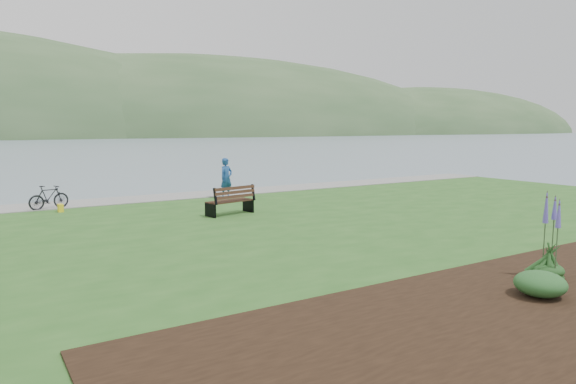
% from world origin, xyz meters
% --- Properties ---
extents(ground, '(600.00, 600.00, 0.00)m').
position_xyz_m(ground, '(0.00, 0.00, 0.00)').
color(ground, slate).
rests_on(ground, ground).
extents(lawn, '(34.00, 20.00, 0.40)m').
position_xyz_m(lawn, '(0.00, -2.00, 0.20)').
color(lawn, '#28571E').
rests_on(lawn, ground).
extents(shoreline_path, '(34.00, 2.20, 0.03)m').
position_xyz_m(shoreline_path, '(0.00, 6.90, 0.42)').
color(shoreline_path, gray).
rests_on(shoreline_path, lawn).
extents(far_hillside, '(580.00, 80.00, 38.00)m').
position_xyz_m(far_hillside, '(20.00, 170.00, 0.00)').
color(far_hillside, '#375831').
rests_on(far_hillside, ground).
extents(park_bench, '(1.81, 1.02, 1.06)m').
position_xyz_m(park_bench, '(-2.13, 1.29, 0.93)').
color(park_bench, black).
rests_on(park_bench, lawn).
extents(person, '(0.87, 0.72, 2.05)m').
position_xyz_m(person, '(-0.44, 5.32, 1.42)').
color(person, navy).
rests_on(person, lawn).
extents(bicycle_b, '(0.85, 1.56, 0.90)m').
position_xyz_m(bicycle_b, '(-7.43, 6.06, 0.85)').
color(bicycle_b, black).
rests_on(bicycle_b, lawn).
extents(pannier, '(0.18, 0.28, 0.29)m').
position_xyz_m(pannier, '(-7.17, 5.15, 0.54)').
color(pannier, yellow).
rests_on(pannier, lawn).
extents(echium_4, '(0.62, 0.62, 2.05)m').
position_xyz_m(echium_4, '(-0.04, -9.11, 1.21)').
color(echium_4, '#163D16').
rests_on(echium_4, garden_bed).
extents(shrub_0, '(0.91, 0.91, 0.45)m').
position_xyz_m(shrub_0, '(-1.26, -9.70, 0.67)').
color(shrub_0, '#1E4C21').
rests_on(shrub_0, garden_bed).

